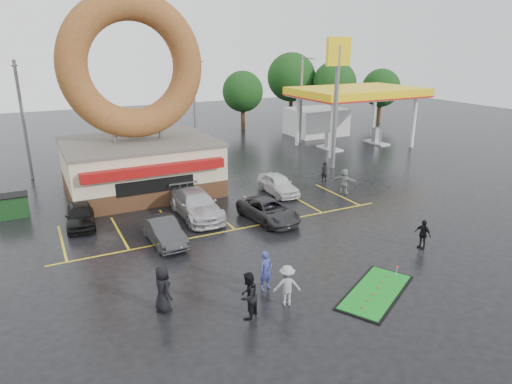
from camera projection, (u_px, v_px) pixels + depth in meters
name	position (u px, v px, depth m)	size (l,w,h in m)	color
ground	(263.00, 253.00, 23.19)	(120.00, 120.00, 0.00)	black
donut_shop	(138.00, 129.00, 31.50)	(10.20, 8.70, 13.50)	#472B19
gas_station	(338.00, 107.00, 48.35)	(12.30, 13.65, 5.90)	silver
shell_sign	(337.00, 79.00, 36.62)	(2.20, 0.36, 10.60)	slate
streetlight_left	(23.00, 118.00, 34.29)	(0.40, 2.21, 9.00)	slate
streetlight_mid	(195.00, 105.00, 41.14)	(0.40, 2.21, 9.00)	slate
streetlight_right	(302.00, 97.00, 47.13)	(0.40, 2.21, 9.00)	slate
tree_far_a	(334.00, 83.00, 58.14)	(5.60, 5.60, 8.00)	#332114
tree_far_b	(381.00, 88.00, 59.22)	(4.90, 4.90, 7.00)	#332114
tree_far_c	(291.00, 77.00, 59.61)	(6.30, 6.30, 9.00)	#332114
tree_far_d	(243.00, 92.00, 54.90)	(4.90, 4.90, 7.00)	#332114
car_black	(80.00, 215.00, 26.43)	(1.56, 3.88, 1.32)	black
car_dgrey	(163.00, 231.00, 24.18)	(1.42, 4.07, 1.34)	#2B2B2D
car_silver	(196.00, 204.00, 27.78)	(2.22, 5.45, 1.58)	#B9B8BE
car_grey	(268.00, 210.00, 27.22)	(2.12, 4.59, 1.28)	#2D2C2F
car_white	(278.00, 184.00, 32.07)	(1.66, 4.11, 1.40)	silver
person_blue	(266.00, 271.00, 19.52)	(0.65, 0.43, 1.79)	navy
person_blackjkt	(248.00, 296.00, 17.48)	(0.92, 0.72, 1.90)	black
person_hoodie	(287.00, 285.00, 18.38)	(1.12, 0.65, 1.74)	gray
person_bystander	(163.00, 289.00, 17.94)	(0.95, 0.62, 1.94)	black
person_cameraman	(423.00, 234.00, 23.53)	(0.91, 0.38, 1.55)	black
person_walker_near	(344.00, 181.00, 32.16)	(1.63, 0.52, 1.76)	gray
person_walker_far	(324.00, 171.00, 34.94)	(0.56, 0.37, 1.54)	black
dumpster	(12.00, 206.00, 27.86)	(1.80, 1.20, 1.30)	#173D19
putting_green	(376.00, 292.00, 19.50)	(4.85, 3.88, 0.56)	black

